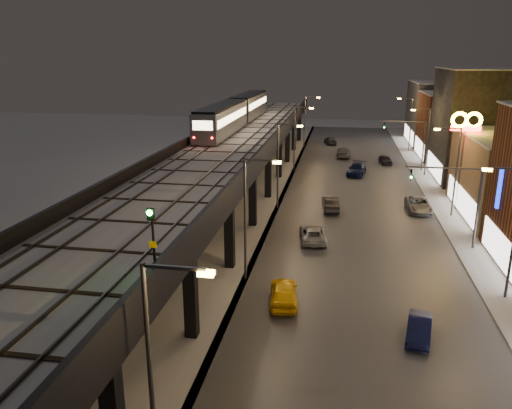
{
  "coord_description": "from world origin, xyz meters",
  "views": [
    {
      "loc": [
        5.68,
        -19.57,
        15.67
      ],
      "look_at": [
        -0.35,
        15.47,
        5.0
      ],
      "focal_mm": 35.0,
      "sensor_mm": 36.0,
      "label": 1
    }
  ],
  "objects_px": {
    "car_mid_silver": "(313,235)",
    "car_onc_dark": "(419,205)",
    "car_taxi": "(284,293)",
    "car_near_white": "(331,204)",
    "car_far_white": "(330,141)",
    "rail_signal": "(152,227)",
    "car_onc_white": "(357,170)",
    "subway_train": "(237,111)",
    "car_onc_silver": "(419,329)",
    "car_mid_dark": "(343,153)",
    "car_onc_red": "(385,160)"
  },
  "relations": [
    {
      "from": "rail_signal",
      "to": "car_far_white",
      "type": "bearing_deg",
      "value": 85.4
    },
    {
      "from": "car_mid_silver",
      "to": "car_near_white",
      "type": "bearing_deg",
      "value": -104.92
    },
    {
      "from": "car_taxi",
      "to": "car_onc_white",
      "type": "bearing_deg",
      "value": -105.1
    },
    {
      "from": "car_mid_silver",
      "to": "car_onc_dark",
      "type": "distance_m",
      "value": 14.76
    },
    {
      "from": "car_onc_silver",
      "to": "car_mid_silver",
      "type": "bearing_deg",
      "value": 125.73
    },
    {
      "from": "car_taxi",
      "to": "car_far_white",
      "type": "xyz_separation_m",
      "value": [
        1.27,
        62.08,
        -0.04
      ]
    },
    {
      "from": "subway_train",
      "to": "car_mid_dark",
      "type": "xyz_separation_m",
      "value": [
        14.6,
        12.34,
        -7.59
      ]
    },
    {
      "from": "car_near_white",
      "to": "subway_train",
      "type": "bearing_deg",
      "value": -57.59
    },
    {
      "from": "car_mid_dark",
      "to": "car_far_white",
      "type": "xyz_separation_m",
      "value": [
        -2.37,
        11.77,
        -0.03
      ]
    },
    {
      "from": "subway_train",
      "to": "car_onc_white",
      "type": "relative_size",
      "value": 6.67
    },
    {
      "from": "subway_train",
      "to": "car_far_white",
      "type": "xyz_separation_m",
      "value": [
        12.23,
        24.11,
        -7.62
      ]
    },
    {
      "from": "car_taxi",
      "to": "car_near_white",
      "type": "relative_size",
      "value": 0.98
    },
    {
      "from": "car_far_white",
      "to": "car_onc_dark",
      "type": "distance_m",
      "value": 41.06
    },
    {
      "from": "car_near_white",
      "to": "car_far_white",
      "type": "height_order",
      "value": "car_near_white"
    },
    {
      "from": "subway_train",
      "to": "car_onc_red",
      "type": "distance_m",
      "value": 23.62
    },
    {
      "from": "rail_signal",
      "to": "car_far_white",
      "type": "xyz_separation_m",
      "value": [
        5.83,
        72.48,
        -7.94
      ]
    },
    {
      "from": "car_taxi",
      "to": "subway_train",
      "type": "bearing_deg",
      "value": -80.81
    },
    {
      "from": "car_near_white",
      "to": "car_onc_white",
      "type": "relative_size",
      "value": 0.85
    },
    {
      "from": "car_onc_silver",
      "to": "car_onc_red",
      "type": "height_order",
      "value": "car_onc_red"
    },
    {
      "from": "car_onc_red",
      "to": "car_onc_white",
      "type": "bearing_deg",
      "value": -128.06
    },
    {
      "from": "car_near_white",
      "to": "car_onc_red",
      "type": "xyz_separation_m",
      "value": [
        7.43,
        24.81,
        -0.1
      ]
    },
    {
      "from": "subway_train",
      "to": "car_near_white",
      "type": "bearing_deg",
      "value": -51.37
    },
    {
      "from": "car_taxi",
      "to": "car_near_white",
      "type": "xyz_separation_m",
      "value": [
        2.45,
        21.19,
        -0.01
      ]
    },
    {
      "from": "subway_train",
      "to": "car_near_white",
      "type": "xyz_separation_m",
      "value": [
        13.4,
        -16.78,
        -7.59
      ]
    },
    {
      "from": "rail_signal",
      "to": "subway_train",
      "type": "bearing_deg",
      "value": 97.54
    },
    {
      "from": "car_onc_silver",
      "to": "car_mid_dark",
      "type": "bearing_deg",
      "value": 105.17
    },
    {
      "from": "rail_signal",
      "to": "car_onc_white",
      "type": "height_order",
      "value": "rail_signal"
    },
    {
      "from": "car_far_white",
      "to": "car_mid_silver",
      "type": "bearing_deg",
      "value": 75.82
    },
    {
      "from": "subway_train",
      "to": "car_onc_silver",
      "type": "height_order",
      "value": "subway_train"
    },
    {
      "from": "rail_signal",
      "to": "car_mid_silver",
      "type": "distance_m",
      "value": 24.23
    },
    {
      "from": "car_near_white",
      "to": "car_far_white",
      "type": "relative_size",
      "value": 1.07
    },
    {
      "from": "car_mid_dark",
      "to": "car_onc_dark",
      "type": "distance_m",
      "value": 29.07
    },
    {
      "from": "car_far_white",
      "to": "car_onc_silver",
      "type": "bearing_deg",
      "value": 81.96
    },
    {
      "from": "rail_signal",
      "to": "car_far_white",
      "type": "relative_size",
      "value": 0.69
    },
    {
      "from": "subway_train",
      "to": "car_mid_dark",
      "type": "relative_size",
      "value": 6.86
    },
    {
      "from": "subway_train",
      "to": "car_onc_dark",
      "type": "relative_size",
      "value": 6.96
    },
    {
      "from": "car_mid_silver",
      "to": "car_onc_silver",
      "type": "xyz_separation_m",
      "value": [
        6.97,
        -14.67,
        -0.04
      ]
    },
    {
      "from": "car_near_white",
      "to": "car_onc_dark",
      "type": "xyz_separation_m",
      "value": [
        9.03,
        1.12,
        -0.04
      ]
    },
    {
      "from": "car_taxi",
      "to": "car_far_white",
      "type": "distance_m",
      "value": 62.1
    },
    {
      "from": "car_onc_white",
      "to": "car_taxi",
      "type": "bearing_deg",
      "value": -88.52
    },
    {
      "from": "car_taxi",
      "to": "car_mid_silver",
      "type": "distance_m",
      "value": 11.8
    },
    {
      "from": "car_onc_dark",
      "to": "car_mid_silver",
      "type": "bearing_deg",
      "value": -135.42
    },
    {
      "from": "subway_train",
      "to": "car_mid_silver",
      "type": "relative_size",
      "value": 7.46
    },
    {
      "from": "car_mid_dark",
      "to": "rail_signal",
      "type": "bearing_deg",
      "value": 84.17
    },
    {
      "from": "car_mid_silver",
      "to": "car_far_white",
      "type": "relative_size",
      "value": 1.12
    },
    {
      "from": "car_far_white",
      "to": "subway_train",
      "type": "bearing_deg",
      "value": 49.03
    },
    {
      "from": "subway_train",
      "to": "car_onc_white",
      "type": "bearing_deg",
      "value": 0.26
    },
    {
      "from": "car_far_white",
      "to": "car_onc_red",
      "type": "distance_m",
      "value": 18.24
    },
    {
      "from": "subway_train",
      "to": "car_mid_silver",
      "type": "distance_m",
      "value": 29.9
    },
    {
      "from": "car_mid_silver",
      "to": "car_mid_dark",
      "type": "distance_m",
      "value": 38.65
    }
  ]
}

